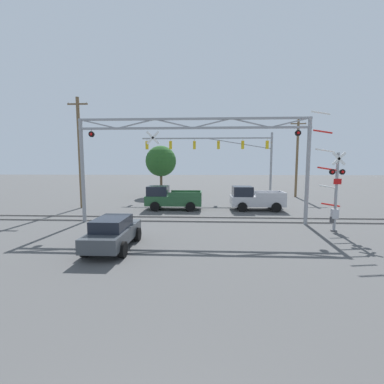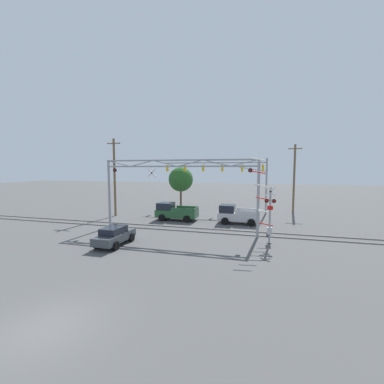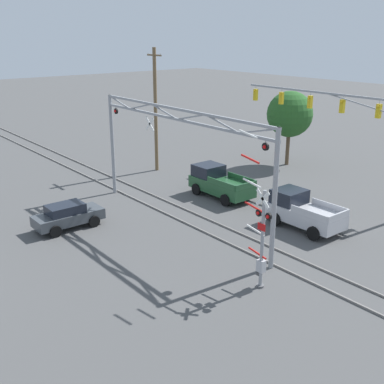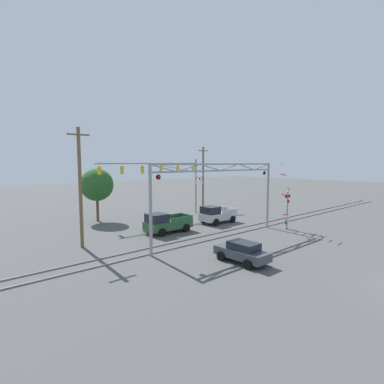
% 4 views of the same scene
% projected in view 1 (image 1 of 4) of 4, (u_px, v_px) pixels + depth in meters
% --- Properties ---
extents(rail_track_near, '(80.00, 0.08, 0.10)m').
position_uv_depth(rail_track_near, '(193.00, 221.00, 17.55)').
color(rail_track_near, gray).
rests_on(rail_track_near, ground_plane).
extents(rail_track_far, '(80.00, 0.08, 0.10)m').
position_uv_depth(rail_track_far, '(194.00, 217.00, 18.97)').
color(rail_track_far, gray).
rests_on(rail_track_far, ground_plane).
extents(crossing_gantry, '(15.12, 0.28, 6.93)m').
position_uv_depth(crossing_gantry, '(192.00, 149.00, 16.76)').
color(crossing_gantry, gray).
rests_on(crossing_gantry, ground_plane).
extents(crossing_signal_mast, '(2.07, 0.35, 6.95)m').
position_uv_depth(crossing_signal_mast, '(334.00, 190.00, 14.85)').
color(crossing_signal_mast, gray).
rests_on(crossing_signal_mast, ground_plane).
extents(traffic_signal_span, '(14.65, 0.39, 7.48)m').
position_uv_depth(traffic_signal_span, '(230.00, 151.00, 28.82)').
color(traffic_signal_span, gray).
rests_on(traffic_signal_span, ground_plane).
extents(pickup_truck_lead, '(4.84, 2.26, 2.06)m').
position_uv_depth(pickup_truck_lead, '(171.00, 198.00, 22.48)').
color(pickup_truck_lead, '#23512D').
rests_on(pickup_truck_lead, ground_plane).
extents(pickup_truck_following, '(4.49, 2.26, 2.06)m').
position_uv_depth(pickup_truck_following, '(254.00, 199.00, 22.15)').
color(pickup_truck_following, '#B7B7BC').
rests_on(pickup_truck_following, ground_plane).
extents(sedan_waiting, '(1.87, 4.00, 1.49)m').
position_uv_depth(sedan_waiting, '(113.00, 232.00, 11.94)').
color(sedan_waiting, '#3D4247').
rests_on(sedan_waiting, ground_plane).
extents(utility_pole_left, '(1.80, 0.28, 9.83)m').
position_uv_depth(utility_pole_left, '(80.00, 152.00, 22.98)').
color(utility_pole_left, brown).
rests_on(utility_pole_left, ground_plane).
extents(utility_pole_right, '(1.80, 0.28, 9.38)m').
position_uv_depth(utility_pole_right, '(297.00, 157.00, 30.91)').
color(utility_pole_right, brown).
rests_on(utility_pole_right, ground_plane).
extents(background_tree_beyond_span, '(3.86, 3.86, 6.31)m').
position_uv_depth(background_tree_beyond_span, '(161.00, 161.00, 32.47)').
color(background_tree_beyond_span, brown).
rests_on(background_tree_beyond_span, ground_plane).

